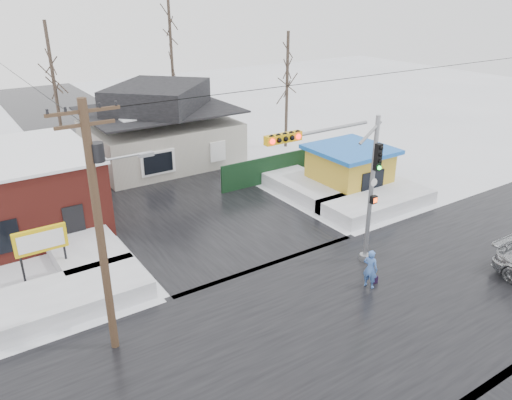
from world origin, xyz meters
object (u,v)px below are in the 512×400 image
pedestrian (370,269)px  marquee_sign (41,242)px  traffic_signal (347,177)px  utility_pole (100,218)px  kiosk (349,169)px

pedestrian → marquee_sign: bearing=33.4°
marquee_sign → traffic_signal: bearing=-29.7°
traffic_signal → utility_pole: 10.39m
traffic_signal → kiosk: (7.07, 7.03, -3.08)m
marquee_sign → pedestrian: (11.47, -8.27, -1.04)m
utility_pole → marquee_sign: (-1.07, 5.99, -3.19)m
marquee_sign → utility_pole: bearing=-79.9°
marquee_sign → pedestrian: 14.18m
traffic_signal → marquee_sign: size_ratio=2.75×
traffic_signal → pedestrian: traffic_signal is taller
traffic_signal → utility_pole: size_ratio=0.78×
kiosk → pedestrian: bearing=-128.7°
utility_pole → kiosk: size_ratio=1.96×
traffic_signal → utility_pole: (-10.36, 0.53, 0.57)m
traffic_signal → kiosk: traffic_signal is taller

